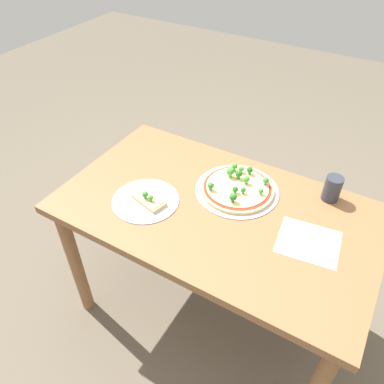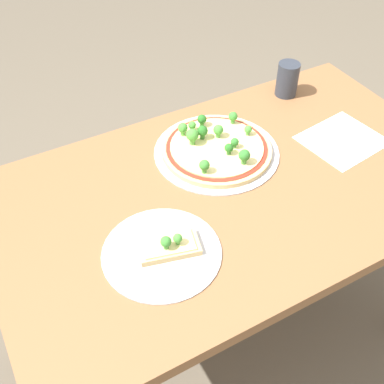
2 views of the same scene
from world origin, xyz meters
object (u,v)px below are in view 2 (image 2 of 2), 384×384
object	(u,v)px
pizza_tray_slice	(165,250)
dining_table	(232,212)
pizza_tray_whole	(216,148)
drinking_cup	(287,79)

from	to	relation	value
pizza_tray_slice	dining_table	bearing A→B (deg)	23.82
dining_table	pizza_tray_slice	xyz separation A→B (m)	(-0.26, -0.12, 0.11)
dining_table	pizza_tray_slice	distance (m)	0.31
dining_table	pizza_tray_slice	size ratio (longest dim) A/B	4.61
pizza_tray_whole	pizza_tray_slice	world-z (taller)	pizza_tray_whole
dining_table	drinking_cup	xyz separation A→B (m)	(0.38, 0.28, 0.16)
pizza_tray_whole	drinking_cup	xyz separation A→B (m)	(0.35, 0.15, 0.04)
pizza_tray_whole	pizza_tray_slice	bearing A→B (deg)	-138.73
pizza_tray_slice	drinking_cup	distance (m)	0.75
pizza_tray_slice	drinking_cup	xyz separation A→B (m)	(0.64, 0.40, 0.05)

